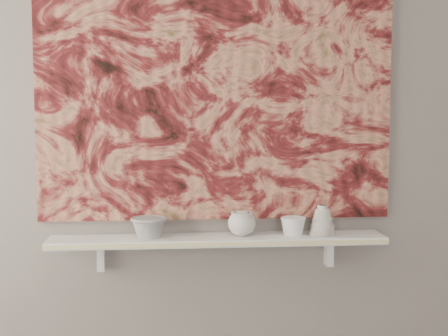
{
  "coord_description": "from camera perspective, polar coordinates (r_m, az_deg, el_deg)",
  "views": [
    {
      "loc": [
        -0.2,
        -1.05,
        1.45
      ],
      "look_at": [
        0.02,
        1.49,
        1.22
      ],
      "focal_mm": 50.0,
      "sensor_mm": 36.0,
      "label": 1
    }
  ],
  "objects": [
    {
      "name": "bowl_grey",
      "position": [
        2.6,
        -6.89,
        -5.39
      ],
      "size": [
        0.19,
        0.19,
        0.09
      ],
      "primitive_type": null,
      "rotation": [
        0.0,
        0.0,
        0.37
      ],
      "color": "gray",
      "rests_on": "shelf"
    },
    {
      "name": "shelf",
      "position": [
        2.62,
        -0.56,
        -6.58
      ],
      "size": [
        1.4,
        0.18,
        0.03
      ],
      "primitive_type": "cube",
      "color": "silver",
      "rests_on": "wall_back"
    },
    {
      "name": "wall_back",
      "position": [
        2.66,
        -0.73,
        3.05
      ],
      "size": [
        3.6,
        0.0,
        3.6
      ],
      "primitive_type": "plane",
      "rotation": [
        1.57,
        0.0,
        0.0
      ],
      "color": "gray",
      "rests_on": "floor"
    },
    {
      "name": "painting",
      "position": [
        2.64,
        -0.71,
        7.16
      ],
      "size": [
        1.5,
        0.02,
        1.1
      ],
      "primitive_type": "cube",
      "color": "maroon",
      "rests_on": "wall_back"
    },
    {
      "name": "house_motif",
      "position": [
        2.71,
        8.84,
        0.54
      ],
      "size": [
        0.09,
        0.0,
        0.08
      ],
      "primitive_type": "cube",
      "color": "black",
      "rests_on": "painting"
    },
    {
      "name": "shelf_stripe",
      "position": [
        2.53,
        -0.4,
        -7.01
      ],
      "size": [
        1.4,
        0.01,
        0.02
      ],
      "primitive_type": "cube",
      "color": "beige",
      "rests_on": "shelf"
    },
    {
      "name": "bracket_left",
      "position": [
        2.71,
        -11.17,
        -7.92
      ],
      "size": [
        0.03,
        0.06,
        0.12
      ],
      "primitive_type": "cube",
      "color": "silver",
      "rests_on": "wall_back"
    },
    {
      "name": "bowl_white",
      "position": [
        2.65,
        6.34,
        -5.29
      ],
      "size": [
        0.13,
        0.13,
        0.08
      ],
      "primitive_type": null,
      "rotation": [
        0.0,
        0.0,
        -0.26
      ],
      "color": "silver",
      "rests_on": "shelf"
    },
    {
      "name": "cup_cream",
      "position": [
        2.61,
        1.64,
        -5.08
      ],
      "size": [
        0.15,
        0.15,
        0.11
      ],
      "primitive_type": null,
      "rotation": [
        0.0,
        0.0,
        0.36
      ],
      "color": "beige",
      "rests_on": "shelf"
    },
    {
      "name": "bell_vessel",
      "position": [
        2.67,
        8.98,
        -4.71
      ],
      "size": [
        0.13,
        0.13,
        0.13
      ],
      "primitive_type": null,
      "rotation": [
        0.0,
        0.0,
        0.11
      ],
      "color": "beige",
      "rests_on": "shelf"
    },
    {
      "name": "bracket_right",
      "position": [
        2.78,
        9.56,
        -7.56
      ],
      "size": [
        0.03,
        0.06,
        0.12
      ],
      "primitive_type": "cube",
      "color": "silver",
      "rests_on": "wall_back"
    }
  ]
}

